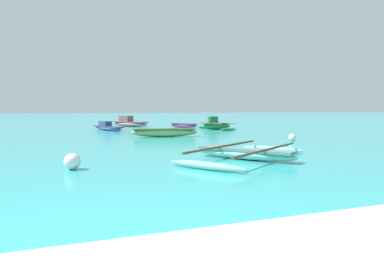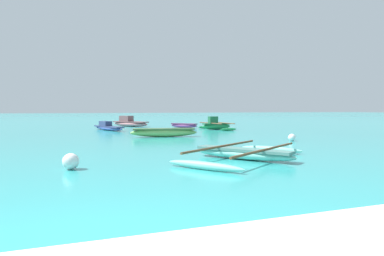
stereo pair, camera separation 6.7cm
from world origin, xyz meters
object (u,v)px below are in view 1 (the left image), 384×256
Objects in this scene: mooring_buoy_0 at (292,137)px; moored_boat_5 at (129,123)px; moored_boat_3 at (216,125)px; moored_boat_4 at (184,125)px; moored_boat_2 at (164,132)px; mooring_buoy_1 at (72,161)px; moored_boat_1 at (245,153)px; moored_boat_0 at (108,127)px.

moored_boat_5 is at bearing 107.38° from mooring_buoy_0.
moored_boat_3 is 1.62× the size of moored_boat_4.
moored_boat_2 is 11.31m from moored_boat_5.
moored_boat_2 is at bearing -63.77° from moored_boat_4.
mooring_buoy_1 is (-4.68, -8.63, -0.05)m from moored_boat_2.
moored_boat_5 is 20.50m from mooring_buoy_1.
moored_boat_1 reaches higher than moored_boat_4.
mooring_buoy_0 is at bearing 96.85° from moored_boat_1.
moored_boat_5 is at bearing 99.84° from moored_boat_2.
mooring_buoy_0 is at bearing -97.44° from moored_boat_3.
moored_boat_3 reaches higher than moored_boat_0.
moored_boat_2 is at bearing 145.70° from moored_boat_1.
moored_boat_3 is 8.15m from moored_boat_5.
mooring_buoy_0 is (7.13, -10.93, -0.05)m from moored_boat_0.
moored_boat_5 is (-5.10, 6.36, 0.01)m from moored_boat_3.
moored_boat_4 reaches higher than mooring_buoy_0.
moored_boat_3 reaches higher than mooring_buoy_1.
moored_boat_0 is at bearing 123.15° from mooring_buoy_0.
moored_boat_3 is at bearing -11.89° from moored_boat_4.
moored_boat_0 is 13.05m from mooring_buoy_0.
mooring_buoy_1 is at bearing -29.45° from moored_boat_0.
moored_boat_1 is 8.58m from moored_boat_2.
moored_boat_0 reaches higher than moored_boat_2.
mooring_buoy_1 is at bearing -124.28° from moored_boat_1.
mooring_buoy_1 is (-9.63, -4.39, 0.03)m from mooring_buoy_0.
moored_boat_4 is (3.65, 16.43, 0.02)m from moored_boat_1.
mooring_buoy_1 is (-2.50, -15.32, -0.02)m from moored_boat_0.
mooring_buoy_1 reaches higher than moored_boat_4.
moored_boat_3 is at bearing 54.01° from mooring_buoy_1.
moored_boat_0 is at bearing 118.35° from moored_boat_2.
mooring_buoy_1 is at bearing -108.23° from moored_boat_2.
mooring_buoy_0 is 10.59m from mooring_buoy_1.
moored_boat_5 is at bearing 145.10° from moored_boat_1.
moored_boat_0 is 7.04m from moored_boat_2.
mooring_buoy_0 is (4.87, -15.55, -0.15)m from moored_boat_5.
moored_boat_1 is 1.37× the size of moored_boat_3.
moored_boat_0 is at bearing 80.74° from mooring_buoy_1.
moored_boat_0 is at bearing 153.56° from moored_boat_1.
moored_boat_2 is (2.18, -6.69, 0.04)m from moored_boat_0.
moored_boat_2 reaches higher than moored_boat_1.
moored_boat_1 is 2.23× the size of moored_boat_4.
moored_boat_5 is 8.77× the size of mooring_buoy_1.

